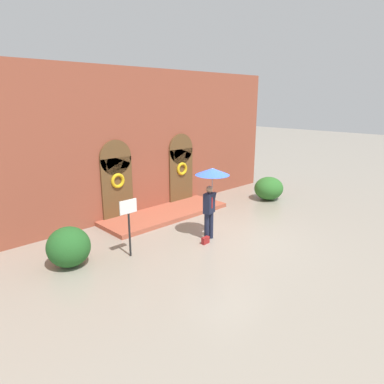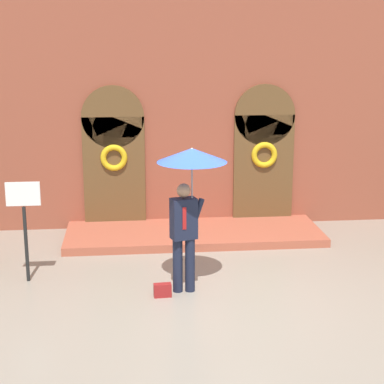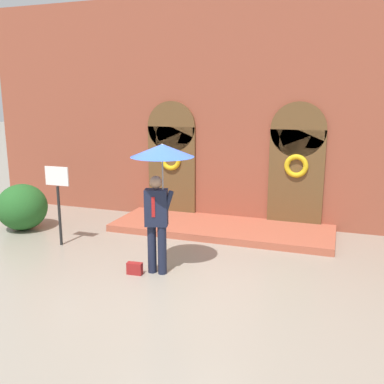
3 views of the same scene
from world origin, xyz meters
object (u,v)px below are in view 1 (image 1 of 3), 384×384
at_px(person_with_umbrella, 212,182).
at_px(sign_post, 129,219).
at_px(shrub_left, 69,247).
at_px(shrub_right, 269,188).
at_px(handbag, 205,240).

bearing_deg(person_with_umbrella, sign_post, 165.13).
relative_size(person_with_umbrella, shrub_left, 1.99).
distance_m(person_with_umbrella, shrub_left, 4.65).
bearing_deg(sign_post, shrub_left, 157.09).
relative_size(person_with_umbrella, shrub_right, 1.74).
bearing_deg(handbag, shrub_left, 153.70).
distance_m(sign_post, shrub_right, 7.94).
relative_size(handbag, shrub_right, 0.21).
height_order(handbag, shrub_left, shrub_left).
height_order(handbag, shrub_right, shrub_right).
xyz_separation_m(person_with_umbrella, shrub_right, (5.21, 1.26, -1.39)).
height_order(shrub_left, shrub_right, shrub_left).
relative_size(sign_post, shrub_right, 1.26).
relative_size(sign_post, shrub_left, 1.45).
height_order(handbag, sign_post, sign_post).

